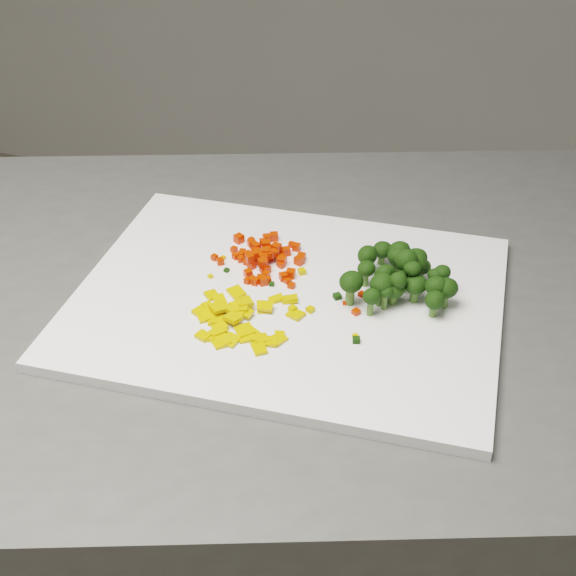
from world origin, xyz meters
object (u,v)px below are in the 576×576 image
(pepper_pile, at_px, (243,311))
(broccoli_pile, at_px, (392,270))
(counter_block, at_px, (263,527))
(cutting_board, at_px, (288,299))
(carrot_pile, at_px, (258,251))

(pepper_pile, bearing_deg, broccoli_pile, 32.69)
(counter_block, xyz_separation_m, cutting_board, (0.05, -0.02, 0.46))
(cutting_board, xyz_separation_m, pepper_pile, (-0.04, -0.06, 0.02))
(broccoli_pile, bearing_deg, carrot_pile, 174.07)
(counter_block, distance_m, broccoli_pile, 0.52)
(carrot_pile, relative_size, pepper_pile, 0.86)
(cutting_board, relative_size, carrot_pile, 4.50)
(cutting_board, bearing_deg, broccoli_pile, 19.86)
(pepper_pile, bearing_deg, counter_block, 96.66)
(counter_block, height_order, pepper_pile, pepper_pile)
(cutting_board, bearing_deg, carrot_pile, 133.70)
(pepper_pile, bearing_deg, cutting_board, 56.43)
(carrot_pile, bearing_deg, counter_block, -74.93)
(carrot_pile, height_order, pepper_pile, carrot_pile)
(cutting_board, distance_m, broccoli_pile, 0.13)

